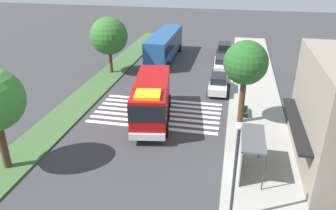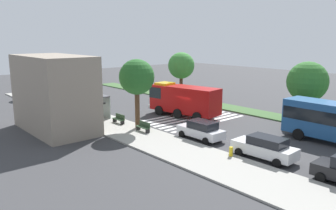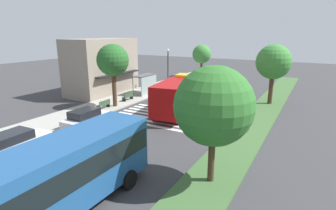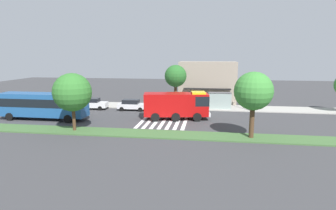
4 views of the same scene
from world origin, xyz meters
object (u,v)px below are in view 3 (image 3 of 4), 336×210
sidewalk_tree_far_west (113,61)px  median_tree_far_west (214,106)px  fire_truck (178,94)px  parked_car_east (86,118)px  transit_bus (42,183)px  bench_west_of_shelter (104,104)px  median_tree_west (274,62)px  parked_car_mid (13,144)px  sidewalk_tree_center (202,54)px  bus_stop_shelter (147,81)px  fire_hydrant (23,137)px  street_lamp (168,65)px  bench_near_shelter (128,96)px

sidewalk_tree_far_west → median_tree_far_west: (-9.43, -14.55, -0.72)m
fire_truck → sidewalk_tree_far_west: size_ratio=1.31×
parked_car_east → transit_bus: size_ratio=0.38×
fire_truck → parked_car_east: (-7.60, 4.89, -1.14)m
bench_west_of_shelter → median_tree_far_west: (-8.02, -14.89, 3.73)m
sidewalk_tree_far_west → median_tree_west: bearing=-57.2°
parked_car_mid → sidewalk_tree_center: size_ratio=0.85×
bus_stop_shelter → median_tree_west: size_ratio=0.53×
fire_hydrant → median_tree_west: bearing=-34.5°
sidewalk_tree_far_west → bench_west_of_shelter: bearing=166.5°
street_lamp → sidewalk_tree_center: (13.29, 0.40, 0.59)m
parked_car_mid → bench_near_shelter: (15.55, 2.54, -0.29)m
bench_near_shelter → fire_truck: bearing=-101.8°
street_lamp → bench_near_shelter: bearing=174.9°
fire_truck → fire_hydrant: (-12.26, 6.59, -1.50)m
parked_car_east → median_tree_west: 20.40m
bench_near_shelter → sidewalk_tree_far_west: 5.25m
transit_bus → bench_near_shelter: transit_bus is taller
parked_car_mid → bus_stop_shelter: 19.73m
sidewalk_tree_center → median_tree_far_west: size_ratio=0.90×
median_tree_west → fire_hydrant: 25.15m
sidewalk_tree_center → fire_truck: bearing=-163.0°
parked_car_mid → median_tree_far_west: 13.25m
sidewalk_tree_center → bench_near_shelter: bearing=179.1°
parked_car_mid → transit_bus: size_ratio=0.42×
street_lamp → transit_bus: bearing=-161.0°
bench_west_of_shelter → street_lamp: (12.52, -0.74, 2.88)m
bench_near_shelter → sidewalk_tree_far_west: bearing=-173.0°
fire_truck → parked_car_east: bearing=137.9°
parked_car_east → sidewalk_tree_center: 31.03m
fire_truck → parked_car_east: fire_truck is taller
parked_car_mid → parked_car_east: (6.41, 0.00, -0.03)m
median_tree_west → median_tree_far_west: bearing=180.0°
parked_car_east → street_lamp: street_lamp is taller
transit_bus → fire_hydrant: bearing=-117.9°
sidewalk_tree_center → sidewalk_tree_far_west: bearing=180.0°
transit_bus → street_lamp: 28.75m
parked_car_east → median_tree_west: size_ratio=0.66×
fire_hydrant → sidewalk_tree_far_west: bearing=2.6°
median_tree_west → fire_hydrant: size_ratio=9.39×
transit_bus → bus_stop_shelter: (22.81, 10.05, -0.15)m
bench_west_of_shelter → bus_stop_shelter: bearing=-0.2°
street_lamp → bench_west_of_shelter: bearing=176.6°
transit_bus → fire_hydrant: 10.62m
parked_car_mid → bench_west_of_shelter: size_ratio=2.99×
sidewalk_tree_center → median_tree_west: size_ratio=0.86×
parked_car_mid → median_tree_west: size_ratio=0.73×
median_tree_west → bench_near_shelter: bearing=113.9°
parked_car_east → bench_near_shelter: bearing=14.7°
bench_west_of_shelter → sidewalk_tree_center: 26.05m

